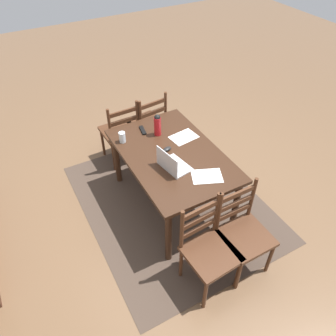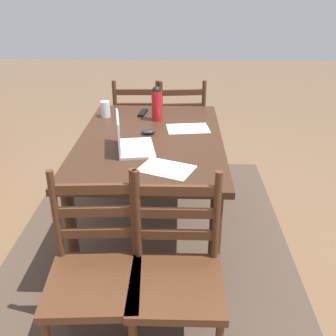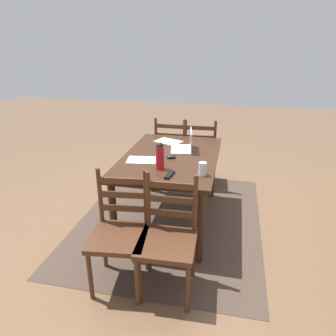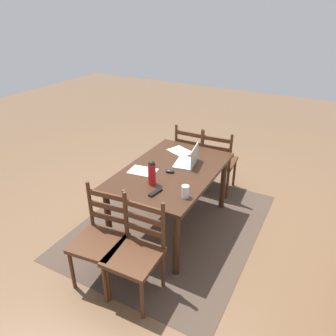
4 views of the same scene
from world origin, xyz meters
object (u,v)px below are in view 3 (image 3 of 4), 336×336
object	(u,v)px
dining_table	(171,164)
chair_right_near	(120,233)
chair_right_far	(168,239)
water_bottle	(160,155)
tv_remote	(170,175)
computer_mouse	(171,157)
laptop	(185,145)
drinking_glass	(202,169)
chair_left_far	(200,152)
chair_left_near	(172,150)

from	to	relation	value
dining_table	chair_right_near	bearing A→B (deg)	-10.88
chair_right_far	water_bottle	bearing A→B (deg)	-161.77
chair_right_near	dining_table	bearing A→B (deg)	169.12
dining_table	tv_remote	bearing A→B (deg)	10.72
computer_mouse	laptop	bearing A→B (deg)	146.23
chair_right_far	drinking_glass	size ratio (longest dim) A/B	7.78
water_bottle	tv_remote	distance (m)	0.22
chair_left_far	chair_right_near	world-z (taller)	same
chair_left_far	chair_right_far	world-z (taller)	same
computer_mouse	tv_remote	world-z (taller)	computer_mouse
chair_right_far	drinking_glass	distance (m)	0.72
chair_left_near	chair_right_far	bearing A→B (deg)	10.58
chair_right_far	chair_right_near	bearing A→B (deg)	-89.96
dining_table	chair_right_near	distance (m)	1.07
computer_mouse	drinking_glass	bearing A→B (deg)	30.39
dining_table	computer_mouse	distance (m)	0.13
laptop	computer_mouse	xyz separation A→B (m)	(0.28, -0.10, -0.04)
drinking_glass	chair_right_near	bearing A→B (deg)	-44.31
laptop	drinking_glass	size ratio (longest dim) A/B	2.90
chair_left_near	laptop	xyz separation A→B (m)	(0.82, 0.32, 0.36)
computer_mouse	chair_left_far	bearing A→B (deg)	157.03
chair_left_far	drinking_glass	bearing A→B (deg)	7.13
chair_right_near	chair_left_near	bearing A→B (deg)	179.86
dining_table	drinking_glass	bearing A→B (deg)	40.88
chair_left_far	chair_left_near	bearing A→B (deg)	-89.99
chair_left_near	tv_remote	distance (m)	1.61
chair_right_far	laptop	distance (m)	1.30
chair_left_near	chair_right_near	size ratio (longest dim) A/B	1.00
laptop	chair_left_near	bearing A→B (deg)	-159.06
chair_left_near	chair_right_far	xyz separation A→B (m)	(2.07, 0.39, 0.00)
chair_right_near	water_bottle	distance (m)	0.81
laptop	computer_mouse	world-z (taller)	laptop
dining_table	chair_left_far	world-z (taller)	chair_left_far
dining_table	drinking_glass	size ratio (longest dim) A/B	12.20
chair_left_near	chair_right_near	distance (m)	2.07
chair_left_far	drinking_glass	world-z (taller)	chair_left_far
chair_left_near	drinking_glass	bearing A→B (deg)	21.30
chair_left_far	water_bottle	bearing A→B (deg)	-8.89
chair_right_near	water_bottle	size ratio (longest dim) A/B	3.65
chair_right_far	water_bottle	size ratio (longest dim) A/B	3.65
chair_left_far	computer_mouse	size ratio (longest dim) A/B	9.50
computer_mouse	tv_remote	size ratio (longest dim) A/B	0.59
dining_table	chair_left_near	xyz separation A→B (m)	(-1.03, -0.19, -0.21)
tv_remote	computer_mouse	bearing A→B (deg)	108.80
chair_right_far	drinking_glass	bearing A→B (deg)	162.38
dining_table	water_bottle	world-z (taller)	water_bottle
laptop	water_bottle	xyz separation A→B (m)	(0.59, -0.15, 0.08)
chair_right_near	drinking_glass	distance (m)	0.91
chair_right_far	tv_remote	world-z (taller)	chair_right_far
dining_table	chair_right_near	xyz separation A→B (m)	(1.03, -0.20, -0.21)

